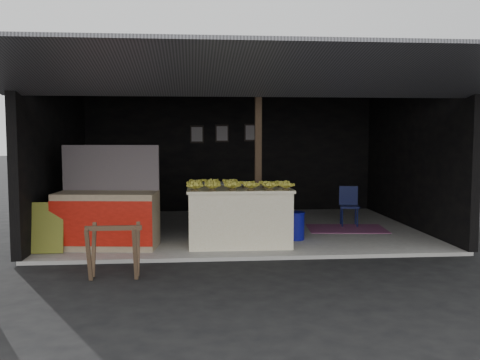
{
  "coord_description": "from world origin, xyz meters",
  "views": [
    {
      "loc": [
        -0.93,
        -7.94,
        1.93
      ],
      "look_at": [
        -0.07,
        1.54,
        1.1
      ],
      "focal_mm": 40.0,
      "sensor_mm": 36.0,
      "label": 1
    }
  ],
  "objects": [
    {
      "name": "magenta_rug",
      "position": [
        2.09,
        2.2,
        0.07
      ],
      "size": [
        1.59,
        1.15,
        0.01
      ],
      "primitive_type": "cube",
      "rotation": [
        0.0,
        0.0,
        -0.1
      ],
      "color": "#6E1852",
      "rests_on": "concrete_slab"
    },
    {
      "name": "neighbor_stall",
      "position": [
        -2.32,
        0.87,
        0.56
      ],
      "size": [
        1.7,
        0.91,
        1.68
      ],
      "rotation": [
        0.0,
        0.0,
        -0.11
      ],
      "color": "#998466",
      "rests_on": "concrete_slab"
    },
    {
      "name": "green_signboard",
      "position": [
        -3.21,
        0.55,
        0.46
      ],
      "size": [
        0.53,
        0.18,
        0.79
      ],
      "primitive_type": "cube",
      "rotation": [
        -0.18,
        0.0,
        0.0
      ],
      "color": "black",
      "rests_on": "concrete_slab"
    },
    {
      "name": "banana_pile",
      "position": [
        -0.14,
        0.92,
        1.11
      ],
      "size": [
        1.62,
        0.98,
        0.19
      ],
      "primitive_type": null,
      "rotation": [
        0.0,
        0.0,
        -0.01
      ],
      "color": "gold",
      "rests_on": "banana_table"
    },
    {
      "name": "plastic_chair",
      "position": [
        2.25,
        2.61,
        0.53
      ],
      "size": [
        0.44,
        0.44,
        0.8
      ],
      "rotation": [
        0.0,
        0.0,
        -0.18
      ],
      "color": "#0A0F38",
      "rests_on": "concrete_slab"
    },
    {
      "name": "picture_frames",
      "position": [
        -0.17,
        4.89,
        1.93
      ],
      "size": [
        1.62,
        0.04,
        0.46
      ],
      "color": "black",
      "rests_on": "shophouse"
    },
    {
      "name": "banana_table",
      "position": [
        -0.14,
        0.92,
        0.54
      ],
      "size": [
        1.75,
        1.08,
        0.96
      ],
      "rotation": [
        0.0,
        0.0,
        -0.01
      ],
      "color": "white",
      "rests_on": "concrete_slab"
    },
    {
      "name": "ground",
      "position": [
        0.0,
        0.0,
        0.0
      ],
      "size": [
        80.0,
        80.0,
        0.0
      ],
      "primitive_type": "plane",
      "color": "black",
      "rests_on": "ground"
    },
    {
      "name": "concrete_slab",
      "position": [
        0.0,
        2.5,
        0.03
      ],
      "size": [
        7.0,
        5.0,
        0.06
      ],
      "primitive_type": "cube",
      "color": "gray",
      "rests_on": "ground"
    },
    {
      "name": "water_barrel",
      "position": [
        0.89,
        1.25,
        0.29
      ],
      "size": [
        0.31,
        0.31,
        0.46
      ],
      "primitive_type": "cylinder",
      "color": "#0B0D7D",
      "rests_on": "concrete_slab"
    },
    {
      "name": "sawhorse",
      "position": [
        -1.96,
        -0.86,
        0.45
      ],
      "size": [
        0.74,
        0.63,
        0.72
      ],
      "rotation": [
        0.0,
        0.0,
        -0.0
      ],
      "color": "brown",
      "rests_on": "ground"
    },
    {
      "name": "white_crate",
      "position": [
        -0.28,
        1.89,
        0.54
      ],
      "size": [
        0.92,
        0.68,
        0.96
      ],
      "rotation": [
        0.0,
        0.0,
        0.11
      ],
      "color": "white",
      "rests_on": "concrete_slab"
    },
    {
      "name": "shophouse",
      "position": [
        0.0,
        2.82,
        2.1
      ],
      "size": [
        7.4,
        7.29,
        3.02
      ],
      "color": "black",
      "rests_on": "ground"
    }
  ]
}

